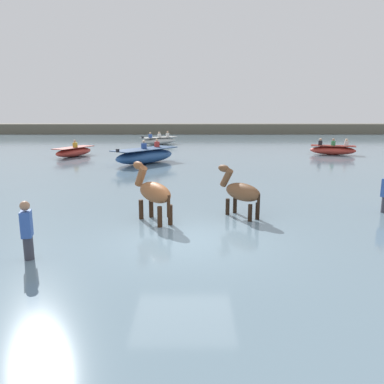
% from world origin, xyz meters
% --- Properties ---
extents(ground_plane, '(120.00, 120.00, 0.00)m').
position_xyz_m(ground_plane, '(0.00, 0.00, 0.00)').
color(ground_plane, '#756B56').
extents(water_surface, '(90.00, 90.00, 0.39)m').
position_xyz_m(water_surface, '(0.00, 10.00, 0.19)').
color(water_surface, slate).
rests_on(water_surface, ground).
extents(horse_lead_bay, '(1.28, 1.48, 1.82)m').
position_xyz_m(horse_lead_bay, '(1.61, 1.99, 1.08)').
color(horse_lead_bay, brown).
rests_on(horse_lead_bay, ground).
extents(horse_trailing_chestnut, '(1.36, 1.63, 1.98)m').
position_xyz_m(horse_trailing_chestnut, '(-0.85, 1.51, 1.17)').
color(horse_trailing_chestnut, brown).
rests_on(horse_trailing_chestnut, ground).
extents(boat_mid_channel, '(3.13, 1.85, 1.10)m').
position_xyz_m(boat_mid_channel, '(9.73, 17.42, 0.71)').
color(boat_mid_channel, '#BC382D').
rests_on(boat_mid_channel, water_surface).
extents(boat_far_offshore, '(3.76, 4.13, 1.32)m').
position_xyz_m(boat_far_offshore, '(-2.45, 13.16, 0.81)').
color(boat_far_offshore, '#28518E').
rests_on(boat_far_offshore, water_surface).
extents(boat_distant_west, '(3.33, 2.99, 1.11)m').
position_xyz_m(boat_distant_west, '(-2.66, 25.03, 0.71)').
color(boat_distant_west, silver).
rests_on(boat_distant_west, water_surface).
extents(boat_mid_outer, '(2.23, 3.25, 1.08)m').
position_xyz_m(boat_mid_outer, '(-7.48, 16.44, 0.69)').
color(boat_mid_outer, '#BC382D').
rests_on(boat_mid_outer, water_surface).
extents(person_wading_mid, '(0.27, 0.36, 1.63)m').
position_xyz_m(person_wading_mid, '(-3.17, -1.30, 0.87)').
color(person_wading_mid, '#383842').
rests_on(person_wading_mid, ground).
extents(far_shoreline, '(80.00, 2.40, 1.58)m').
position_xyz_m(far_shoreline, '(0.00, 39.87, 0.79)').
color(far_shoreline, '#605B4C').
rests_on(far_shoreline, ground).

